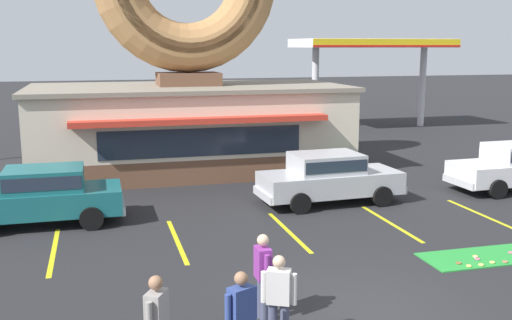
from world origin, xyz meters
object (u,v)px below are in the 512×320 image
at_px(pedestrian_clipboard_woman, 241,317).
at_px(trash_bin, 348,166).
at_px(car_teal, 41,194).
at_px(golf_ball, 475,257).
at_px(pedestrian_leather_jacket_man, 263,273).
at_px(car_silver, 329,176).
at_px(pedestrian_blue_sweater_man, 279,297).

xyz_separation_m(pedestrian_clipboard_woman, trash_bin, (7.01, 12.02, -0.38)).
height_order(car_teal, pedestrian_clipboard_woman, car_teal).
distance_m(golf_ball, pedestrian_leather_jacket_man, 5.94).
height_order(pedestrian_clipboard_woman, trash_bin, pedestrian_clipboard_woman).
xyz_separation_m(car_teal, pedestrian_clipboard_woman, (3.55, -8.85, 0.01)).
distance_m(car_silver, pedestrian_clipboard_woman, 10.25).
relative_size(car_silver, pedestrian_clipboard_woman, 2.91).
distance_m(golf_ball, car_silver, 5.89).
height_order(car_silver, pedestrian_blue_sweater_man, car_silver).
relative_size(pedestrian_leather_jacket_man, pedestrian_clipboard_woman, 1.02).
relative_size(pedestrian_blue_sweater_man, pedestrian_leather_jacket_man, 0.98).
bearing_deg(pedestrian_leather_jacket_man, car_teal, 120.71).
distance_m(pedestrian_clipboard_woman, trash_bin, 13.92).
bearing_deg(golf_ball, trash_bin, 86.03).
height_order(pedestrian_leather_jacket_man, pedestrian_clipboard_woman, pedestrian_leather_jacket_man).
relative_size(golf_ball, car_silver, 0.01).
height_order(golf_ball, pedestrian_blue_sweater_man, pedestrian_blue_sweater_man).
bearing_deg(pedestrian_leather_jacket_man, car_silver, 60.29).
distance_m(golf_ball, pedestrian_clipboard_woman, 7.25).
xyz_separation_m(pedestrian_leather_jacket_man, trash_bin, (6.23, 10.45, -0.40)).
xyz_separation_m(pedestrian_blue_sweater_man, pedestrian_leather_jacket_man, (0.02, 1.03, 0.02)).
bearing_deg(car_silver, car_teal, -179.27).
bearing_deg(car_teal, car_silver, 0.73).
bearing_deg(golf_ball, pedestrian_clipboard_woman, -152.72).
xyz_separation_m(pedestrian_leather_jacket_man, pedestrian_clipboard_woman, (-0.78, -1.57, -0.02)).
xyz_separation_m(golf_ball, pedestrian_leather_jacket_man, (-5.62, -1.73, 0.84)).
height_order(car_teal, car_silver, same).
bearing_deg(pedestrian_clipboard_woman, pedestrian_leather_jacket_man, 63.66).
bearing_deg(trash_bin, car_teal, -163.27).
bearing_deg(pedestrian_leather_jacket_man, pedestrian_blue_sweater_man, -91.04).
xyz_separation_m(car_teal, pedestrian_leather_jacket_man, (4.32, -7.28, 0.02)).
relative_size(car_teal, pedestrian_clipboard_woman, 2.86).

